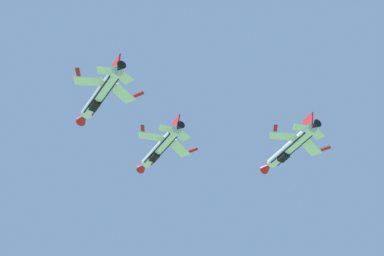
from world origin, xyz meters
TOP-DOWN VIEW (x-y plane):
  - fighter_jet_lead at (-13.75, 110.99)m, footprint 11.14×14.48m
  - fighter_jet_left_wing at (-20.67, 90.60)m, footprint 11.18×14.48m
  - fighter_jet_right_wing at (7.61, 107.25)m, footprint 11.17×14.48m

SIDE VIEW (x-z plane):
  - fighter_jet_left_wing at x=-20.67m, z-range 70.87..75.24m
  - fighter_jet_right_wing at x=7.61m, z-range 71.29..75.67m
  - fighter_jet_lead at x=-13.75m, z-range 74.26..78.65m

